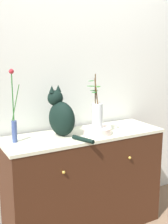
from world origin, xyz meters
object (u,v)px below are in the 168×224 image
at_px(sideboard, 84,182).
at_px(bowl_porcelain, 97,131).
at_px(vase_glass_clear, 97,114).
at_px(cat_sitting, 61,115).
at_px(vase_slim_green, 14,120).

relative_size(sideboard, bowl_porcelain, 5.95).
bearing_deg(vase_glass_clear, sideboard, 139.38).
distance_m(sideboard, cat_sitting, 0.63).
height_order(cat_sitting, vase_glass_clear, vase_glass_clear).
distance_m(cat_sitting, vase_slim_green, 0.38).
relative_size(bowl_porcelain, vase_glass_clear, 0.52).
distance_m(cat_sitting, bowl_porcelain, 0.32).
height_order(cat_sitting, bowl_porcelain, cat_sitting).
bearing_deg(vase_glass_clear, cat_sitting, 158.18).
height_order(vase_slim_green, bowl_porcelain, vase_slim_green).
distance_m(vase_slim_green, vase_glass_clear, 0.66).
xyz_separation_m(sideboard, cat_sitting, (-0.19, 0.04, 0.60)).
xyz_separation_m(vase_slim_green, bowl_porcelain, (0.65, -0.11, -0.14)).
bearing_deg(vase_slim_green, vase_glass_clear, -10.04).
xyz_separation_m(sideboard, vase_glass_clear, (0.08, -0.07, 0.60)).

